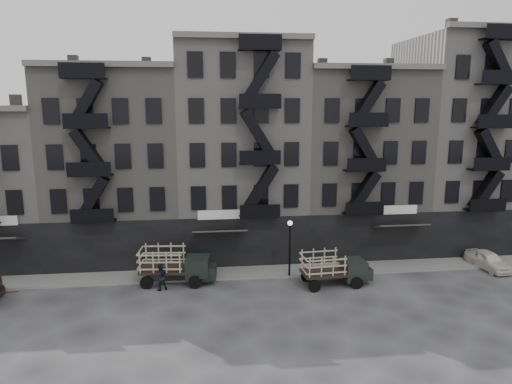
{
  "coord_description": "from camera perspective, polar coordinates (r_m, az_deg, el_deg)",
  "views": [
    {
      "loc": [
        -3.05,
        -28.5,
        12.63
      ],
      "look_at": [
        0.7,
        4.0,
        6.15
      ],
      "focal_mm": 32.0,
      "sensor_mm": 36.0,
      "label": 1
    }
  ],
  "objects": [
    {
      "name": "stake_truck_west",
      "position": [
        32.96,
        -10.05,
        -8.69
      ],
      "size": [
        5.45,
        2.6,
        2.66
      ],
      "rotation": [
        0.0,
        0.0,
        -0.09
      ],
      "color": "black",
      "rests_on": "ground"
    },
    {
      "name": "building_mideast",
      "position": [
        40.8,
        12.15,
        3.73
      ],
      "size": [
        10.0,
        11.35,
        16.2
      ],
      "color": "slate",
      "rests_on": "ground"
    },
    {
      "name": "sidewalk",
      "position": [
        34.74,
        -1.12,
        -9.99
      ],
      "size": [
        55.0,
        2.5,
        0.15
      ],
      "primitive_type": "cube",
      "color": "slate",
      "rests_on": "ground"
    },
    {
      "name": "building_midwest",
      "position": [
        39.28,
        -16.74,
        3.22
      ],
      "size": [
        10.0,
        11.35,
        16.2
      ],
      "color": "slate",
      "rests_on": "ground"
    },
    {
      "name": "building_center",
      "position": [
        38.66,
        -2.03,
        5.06
      ],
      "size": [
        10.0,
        11.35,
        18.2
      ],
      "color": "gray",
      "rests_on": "ground"
    },
    {
      "name": "building_east",
      "position": [
        44.86,
        24.48,
        5.56
      ],
      "size": [
        10.0,
        11.35,
        19.2
      ],
      "color": "gray",
      "rests_on": "ground"
    },
    {
      "name": "car_east",
      "position": [
        39.69,
        27.03,
        -7.58
      ],
      "size": [
        2.06,
        4.19,
        1.37
      ],
      "primitive_type": "imported",
      "rotation": [
        0.0,
        0.0,
        0.11
      ],
      "color": "silver",
      "rests_on": "ground"
    },
    {
      "name": "stake_truck_east",
      "position": [
        32.62,
        9.75,
        -9.12
      ],
      "size": [
        4.98,
        2.31,
        2.44
      ],
      "rotation": [
        0.0,
        0.0,
        0.07
      ],
      "color": "black",
      "rests_on": "ground"
    },
    {
      "name": "pedestrian_mid",
      "position": [
        32.18,
        -11.88,
        -10.35
      ],
      "size": [
        1.11,
        0.99,
        1.88
      ],
      "primitive_type": "imported",
      "rotation": [
        0.0,
        0.0,
        3.5
      ],
      "color": "black",
      "rests_on": "ground"
    },
    {
      "name": "lamp_post",
      "position": [
        33.17,
        4.25,
        -6.1
      ],
      "size": [
        0.36,
        0.36,
        4.28
      ],
      "color": "black",
      "rests_on": "ground"
    },
    {
      "name": "ground",
      "position": [
        31.32,
        -0.45,
        -12.58
      ],
      "size": [
        140.0,
        140.0,
        0.0
      ],
      "primitive_type": "plane",
      "color": "#38383A",
      "rests_on": "ground"
    }
  ]
}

